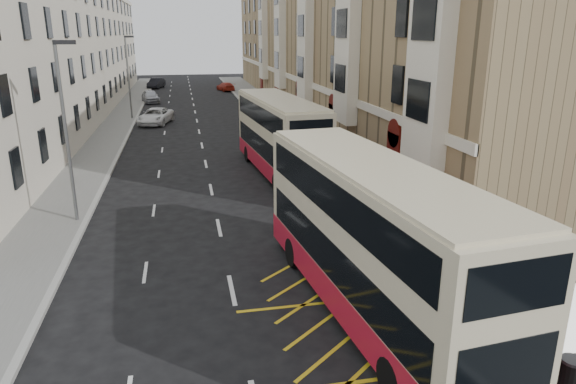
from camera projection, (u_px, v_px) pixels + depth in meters
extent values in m
plane|color=black|center=(246.00, 360.00, 13.85)|extent=(200.00, 200.00, 0.00)
cube|color=slate|center=(296.00, 136.00, 43.41)|extent=(4.00, 120.00, 0.15)
cube|color=slate|center=(105.00, 143.00, 40.46)|extent=(3.00, 120.00, 0.15)
cube|color=#989892|center=(273.00, 137.00, 43.03)|extent=(0.25, 120.00, 0.15)
cube|color=#989892|center=(125.00, 143.00, 40.74)|extent=(0.25, 120.00, 0.15)
cube|color=#8F7953|center=(328.00, 41.00, 57.04)|extent=(10.00, 79.00, 15.00)
cube|color=silver|center=(284.00, 74.00, 57.12)|extent=(0.18, 79.00, 0.50)
cube|color=silver|center=(430.00, 55.00, 22.81)|extent=(0.80, 3.20, 10.00)
cube|color=silver|center=(347.00, 47.00, 34.03)|extent=(0.80, 3.20, 10.00)
cube|color=silver|center=(305.00, 44.00, 45.26)|extent=(0.80, 3.20, 10.00)
cube|color=silver|center=(280.00, 41.00, 56.48)|extent=(0.80, 3.20, 10.00)
cube|color=silver|center=(263.00, 40.00, 67.71)|extent=(0.80, 3.20, 10.00)
cube|color=#4E0D08|center=(393.00, 160.00, 28.34)|extent=(0.20, 1.60, 3.00)
cube|color=#4E0D08|center=(332.00, 124.00, 39.56)|extent=(0.20, 1.60, 3.00)
cube|color=#4E0D08|center=(298.00, 104.00, 50.78)|extent=(0.20, 1.60, 3.00)
cube|color=#4E0D08|center=(277.00, 91.00, 62.01)|extent=(0.20, 1.60, 3.00)
cube|color=#4E0D08|center=(262.00, 82.00, 73.23)|extent=(0.20, 1.60, 3.00)
cube|color=beige|center=(57.00, 52.00, 51.90)|extent=(9.00, 79.00, 13.00)
cube|color=black|center=(549.00, 319.00, 13.08)|extent=(0.08, 0.08, 2.60)
cube|color=black|center=(470.00, 258.00, 16.64)|extent=(0.08, 0.08, 2.60)
cube|color=black|center=(505.00, 255.00, 16.88)|extent=(0.08, 0.08, 2.60)
cube|color=black|center=(531.00, 240.00, 14.58)|extent=(1.65, 4.25, 0.10)
cube|color=#909CA1|center=(545.00, 277.00, 15.07)|extent=(0.04, 3.60, 1.95)
cube|color=white|center=(572.00, 319.00, 13.17)|extent=(1.19, 0.12, 2.00)
cube|color=black|center=(515.00, 298.00, 15.84)|extent=(0.35, 1.60, 0.06)
cylinder|color=#B1180C|center=(422.00, 276.00, 17.19)|extent=(0.06, 0.06, 1.00)
cylinder|color=#B1180C|center=(385.00, 239.00, 20.23)|extent=(0.06, 0.06, 1.00)
cylinder|color=#B1180C|center=(358.00, 212.00, 23.27)|extent=(0.06, 0.06, 1.00)
cube|color=#B1180C|center=(386.00, 228.00, 20.08)|extent=(0.05, 6.50, 0.06)
cube|color=#B1180C|center=(385.00, 238.00, 20.21)|extent=(0.05, 6.50, 0.06)
cylinder|color=slate|center=(66.00, 134.00, 22.62)|extent=(0.16, 0.16, 8.00)
cube|color=black|center=(64.00, 42.00, 21.53)|extent=(0.90, 0.18, 0.18)
cylinder|color=slate|center=(128.00, 78.00, 50.68)|extent=(0.16, 0.16, 8.00)
cube|color=black|center=(129.00, 37.00, 49.59)|extent=(0.90, 0.18, 0.18)
cube|color=beige|center=(371.00, 236.00, 15.49)|extent=(3.94, 12.28, 4.33)
cube|color=#AD1228|center=(369.00, 286.00, 15.99)|extent=(3.98, 12.32, 0.99)
cube|color=black|center=(371.00, 252.00, 15.65)|extent=(3.89, 11.32, 1.21)
cube|color=black|center=(374.00, 194.00, 15.09)|extent=(3.89, 11.32, 1.10)
cube|color=beige|center=(375.00, 166.00, 14.84)|extent=(3.78, 11.79, 0.13)
cube|color=black|center=(306.00, 194.00, 21.11)|extent=(2.33, 0.32, 1.43)
cube|color=black|center=(306.00, 140.00, 20.44)|extent=(1.92, 0.28, 0.49)
cube|color=black|center=(505.00, 368.00, 10.15)|extent=(2.33, 0.32, 1.32)
cylinder|color=black|center=(293.00, 252.00, 19.26)|extent=(0.42, 1.12, 1.10)
cylinder|color=black|center=(354.00, 245.00, 19.96)|extent=(0.42, 1.12, 1.10)
cylinder|color=black|center=(392.00, 379.00, 12.22)|extent=(0.42, 1.12, 1.10)
cylinder|color=black|center=(480.00, 360.00, 12.92)|extent=(0.42, 1.12, 1.10)
cube|color=beige|center=(280.00, 135.00, 31.22)|extent=(3.67, 11.93, 4.22)
cube|color=#AD1228|center=(280.00, 161.00, 31.70)|extent=(3.71, 11.97, 0.96)
cube|color=black|center=(280.00, 143.00, 31.37)|extent=(3.63, 11.00, 1.17)
cube|color=black|center=(280.00, 113.00, 30.83)|extent=(3.63, 11.00, 1.07)
cube|color=beige|center=(280.00, 99.00, 30.57)|extent=(3.52, 11.46, 0.13)
cube|color=black|center=(258.00, 126.00, 36.71)|extent=(2.27, 0.28, 1.39)
cube|color=black|center=(257.00, 95.00, 36.06)|extent=(1.87, 0.25, 0.48)
cube|color=black|center=(311.00, 165.00, 25.99)|extent=(2.27, 0.28, 1.28)
cylinder|color=black|center=(248.00, 154.00, 34.91)|extent=(0.39, 1.09, 1.07)
cylinder|color=black|center=(282.00, 152.00, 35.56)|extent=(0.39, 1.09, 1.07)
cylinder|color=black|center=(277.00, 184.00, 28.03)|extent=(0.39, 1.09, 1.07)
cylinder|color=black|center=(319.00, 180.00, 28.68)|extent=(0.39, 1.09, 1.07)
cylinder|color=black|center=(570.00, 376.00, 12.30)|extent=(0.48, 0.48, 0.83)
cylinder|color=black|center=(573.00, 360.00, 12.17)|extent=(0.54, 0.54, 0.07)
imported|color=black|center=(541.00, 345.00, 12.66)|extent=(0.78, 0.64, 1.85)
imported|color=black|center=(446.00, 236.00, 19.63)|extent=(0.86, 0.69, 1.72)
imported|color=black|center=(421.00, 242.00, 18.98)|extent=(1.12, 0.73, 1.77)
imported|color=white|center=(156.00, 116.00, 49.27)|extent=(3.69, 5.78, 1.48)
imported|color=#ABADB3|center=(150.00, 96.00, 64.08)|extent=(2.69, 4.83, 1.55)
imported|color=black|center=(156.00, 83.00, 80.87)|extent=(2.84, 5.00, 1.56)
imported|color=#AD2A19|center=(226.00, 87.00, 77.16)|extent=(2.76, 4.70, 1.28)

